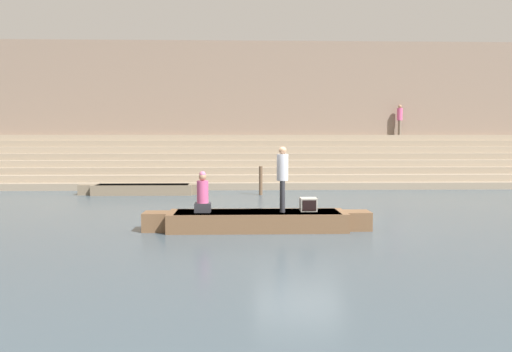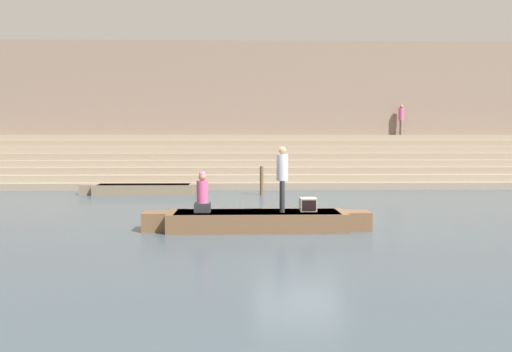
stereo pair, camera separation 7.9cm
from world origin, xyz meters
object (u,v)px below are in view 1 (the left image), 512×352
at_px(person_on_steps, 400,117).
at_px(moored_boat_shore, 143,189).
at_px(person_rowing, 203,195).
at_px(tv_set, 308,204).
at_px(rowboat_main, 257,220).
at_px(mooring_post, 261,181).
at_px(person_standing, 282,174).

bearing_deg(person_on_steps, moored_boat_shore, 19.02).
relative_size(person_rowing, tv_set, 2.47).
distance_m(rowboat_main, mooring_post, 8.40).
relative_size(person_standing, moored_boat_shore, 0.32).
xyz_separation_m(rowboat_main, person_standing, (0.69, -0.06, 1.30)).
xyz_separation_m(tv_set, moored_boat_shore, (-6.27, 8.61, -0.46)).
height_order(rowboat_main, mooring_post, mooring_post).
height_order(tv_set, person_on_steps, person_on_steps).
height_order(rowboat_main, moored_boat_shore, rowboat_main).
xyz_separation_m(rowboat_main, tv_set, (1.43, 0.09, 0.43)).
bearing_deg(person_standing, moored_boat_shore, 135.00).
bearing_deg(person_on_steps, mooring_post, 32.75).
bearing_deg(moored_boat_shore, person_rowing, -71.44).
bearing_deg(person_rowing, mooring_post, 77.13).
height_order(rowboat_main, person_standing, person_standing).
bearing_deg(person_on_steps, tv_set, 56.84).
relative_size(person_standing, person_on_steps, 1.02).
relative_size(rowboat_main, person_rowing, 5.54).
height_order(rowboat_main, person_rowing, person_rowing).
bearing_deg(moored_boat_shore, rowboat_main, -63.22).
bearing_deg(rowboat_main, mooring_post, 90.10).
bearing_deg(mooring_post, tv_set, -83.18).
xyz_separation_m(rowboat_main, moored_boat_shore, (-4.84, 8.71, -0.03)).
xyz_separation_m(mooring_post, person_on_steps, (8.48, 7.11, 3.09)).
bearing_deg(person_rowing, person_on_steps, 56.29).
bearing_deg(person_standing, mooring_post, 104.43).
bearing_deg(person_rowing, moored_boat_shore, 111.01).
height_order(person_rowing, tv_set, person_rowing).
distance_m(mooring_post, person_on_steps, 11.49).
bearing_deg(mooring_post, moored_boat_shore, 176.51).
distance_m(person_rowing, moored_boat_shore, 9.39).
xyz_separation_m(moored_boat_shore, mooring_post, (5.28, -0.32, 0.40)).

